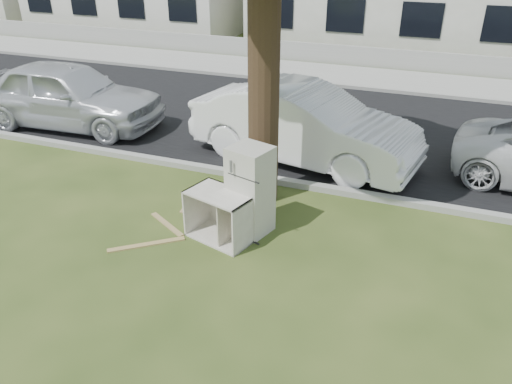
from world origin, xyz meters
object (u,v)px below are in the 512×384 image
at_px(car_center, 304,125).
at_px(cabinet, 221,216).
at_px(car_left, 68,94).
at_px(fridge, 250,190).

bearing_deg(car_center, cabinet, -175.32).
bearing_deg(cabinet, car_center, 100.09).
bearing_deg(car_left, cabinet, -124.34).
height_order(fridge, car_left, car_left).
bearing_deg(cabinet, fridge, 62.09).
distance_m(fridge, car_left, 6.84).
height_order(cabinet, car_left, car_left).
relative_size(fridge, car_left, 0.31).
height_order(fridge, car_center, car_center).
relative_size(cabinet, car_center, 0.21).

